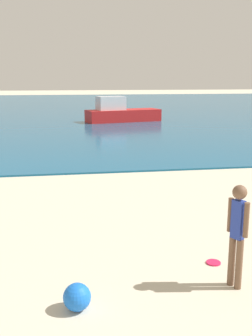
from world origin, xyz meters
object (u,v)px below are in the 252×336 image
object	(u,v)px
boat_near	(121,113)
frisbee	(213,263)
person_standing	(237,230)
beach_ball	(77,297)

from	to	relation	value
boat_near	frisbee	bearing A→B (deg)	-107.52
person_standing	beach_ball	world-z (taller)	person_standing
beach_ball	frisbee	bearing A→B (deg)	23.86
person_standing	boat_near	distance (m)	22.41
frisbee	boat_near	size ratio (longest dim) A/B	0.05
person_standing	boat_near	world-z (taller)	boat_near
frisbee	beach_ball	bearing A→B (deg)	-156.14
person_standing	frisbee	size ratio (longest dim) A/B	6.50
frisbee	person_standing	bearing A→B (deg)	-88.86
boat_near	beach_ball	world-z (taller)	boat_near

